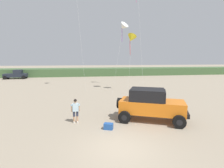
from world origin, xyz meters
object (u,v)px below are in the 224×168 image
at_px(jeep, 151,104).
at_px(distant_pickup, 16,75).
at_px(person_watching, 76,109).
at_px(kite_purple_stunt, 131,38).
at_px(kite_orange_streamer, 123,27).
at_px(cooler_box, 108,126).

height_order(jeep, distant_pickup, jeep).
height_order(person_watching, kite_purple_stunt, kite_purple_stunt).
xyz_separation_m(person_watching, kite_orange_streamer, (5.91, 11.73, 7.62)).
xyz_separation_m(jeep, kite_purple_stunt, (1.52, 11.00, 5.74)).
height_order(person_watching, kite_orange_streamer, kite_orange_streamer).
bearing_deg(kite_orange_streamer, kite_purple_stunt, -52.58).
bearing_deg(distant_pickup, cooler_box, -62.28).
bearing_deg(cooler_box, distant_pickup, 138.79).
xyz_separation_m(cooler_box, kite_orange_streamer, (3.85, 13.21, 8.36)).
bearing_deg(cooler_box, kite_purple_stunt, 89.88).
xyz_separation_m(kite_purple_stunt, kite_orange_streamer, (-0.84, 1.10, 1.61)).
bearing_deg(person_watching, jeep, -4.04).
relative_size(kite_purple_stunt, kite_orange_streamer, 0.83).
relative_size(jeep, kite_purple_stunt, 0.65).
height_order(person_watching, distant_pickup, distant_pickup).
height_order(jeep, cooler_box, jeep).
relative_size(distant_pickup, kite_purple_stunt, 0.61).
distance_m(cooler_box, distant_pickup, 34.56).
xyz_separation_m(jeep, kite_orange_streamer, (0.68, 12.10, 7.35)).
height_order(jeep, kite_orange_streamer, kite_orange_streamer).
bearing_deg(jeep, kite_purple_stunt, 82.14).
bearing_deg(kite_orange_streamer, cooler_box, -106.27).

